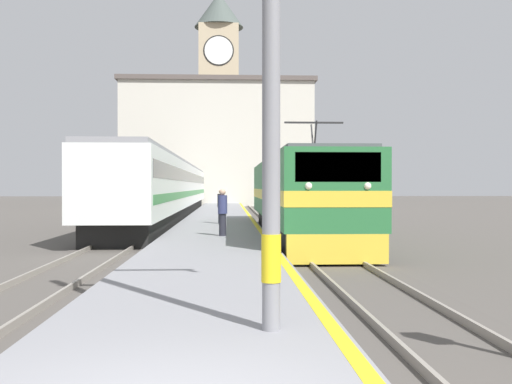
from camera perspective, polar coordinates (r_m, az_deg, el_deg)
name	(u,v)px	position (r m, az deg, el deg)	size (l,w,h in m)	color
ground_plane	(219,224)	(34.62, -3.50, -3.08)	(200.00, 200.00, 0.00)	#514C47
platform	(218,227)	(29.62, -3.63, -3.32)	(3.92, 140.00, 0.39)	gray
rail_track_near	(287,230)	(29.77, 2.99, -3.61)	(2.83, 140.00, 0.16)	#514C47
rail_track_far	(147,230)	(29.89, -10.35, -3.60)	(2.83, 140.00, 0.16)	#514C47
locomotive_train	(298,196)	(25.07, 4.05, -0.43)	(2.92, 18.23, 4.40)	black
passenger_train	(171,188)	(41.94, -8.14, 0.37)	(2.92, 43.87, 3.82)	black
catenary_mast	(281,11)	(7.78, 2.39, 16.87)	(2.71, 0.25, 7.86)	gray
person_on_platform	(223,211)	(21.74, -3.20, -1.85)	(0.34, 0.34, 1.70)	#23232D
second_waiting_passenger	(221,206)	(28.99, -3.36, -1.31)	(0.34, 0.34, 1.65)	#23232D
clock_tower	(219,91)	(76.30, -3.55, 9.61)	(6.10, 6.10, 26.52)	tan
station_building	(217,143)	(68.14, -3.70, 4.71)	(21.89, 6.74, 14.23)	beige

